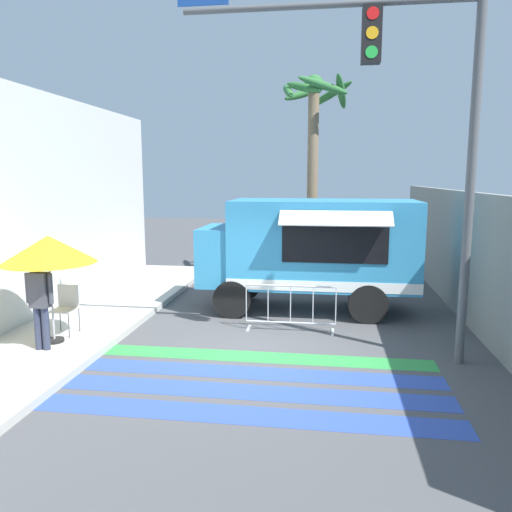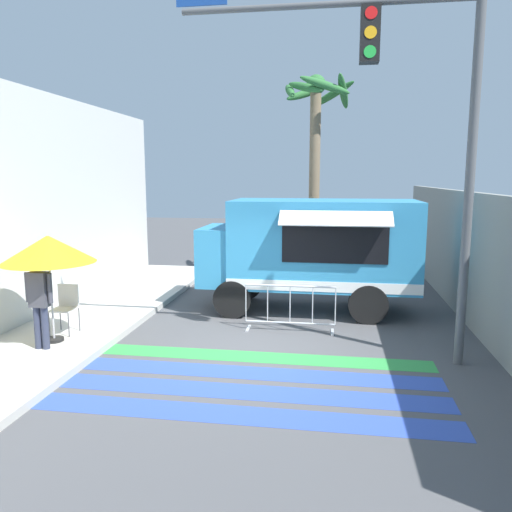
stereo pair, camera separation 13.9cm
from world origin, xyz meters
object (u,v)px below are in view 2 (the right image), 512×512
at_px(food_truck, 307,247).
at_px(barricade_front, 290,309).
at_px(patio_umbrella, 48,249).
at_px(folding_chair, 66,304).
at_px(palm_tree, 316,136).
at_px(vendor_person, 39,298).
at_px(traffic_signal_pole, 411,105).

relative_size(food_truck, barricade_front, 2.68).
bearing_deg(food_truck, patio_umbrella, -142.83).
height_order(food_truck, folding_chair, food_truck).
bearing_deg(barricade_front, food_truck, 81.89).
distance_m(folding_chair, palm_tree, 9.16).
height_order(food_truck, barricade_front, food_truck).
xyz_separation_m(food_truck, folding_chair, (-4.72, -2.96, -0.87)).
bearing_deg(folding_chair, food_truck, 13.31).
xyz_separation_m(food_truck, patio_umbrella, (-4.67, -3.54, 0.34)).
xyz_separation_m(folding_chair, barricade_front, (4.47, 1.21, -0.24)).
distance_m(barricade_front, palm_tree, 6.94).
relative_size(patio_umbrella, folding_chair, 2.12).
relative_size(food_truck, patio_umbrella, 2.52).
relative_size(food_truck, vendor_person, 3.07).
relative_size(vendor_person, palm_tree, 0.27).
relative_size(traffic_signal_pole, patio_umbrella, 3.14).
bearing_deg(vendor_person, folding_chair, 99.11).
height_order(patio_umbrella, barricade_front, patio_umbrella).
relative_size(folding_chair, palm_tree, 0.15).
xyz_separation_m(patio_umbrella, palm_tree, (4.69, 7.43, 2.60)).
distance_m(traffic_signal_pole, palm_tree, 7.31).
relative_size(traffic_signal_pole, palm_tree, 1.02).
bearing_deg(food_truck, palm_tree, 89.72).
xyz_separation_m(food_truck, palm_tree, (0.02, 3.89, 2.94)).
xyz_separation_m(food_truck, traffic_signal_pole, (1.86, -3.19, 2.87)).
bearing_deg(folding_chair, vendor_person, -104.78).
relative_size(patio_umbrella, vendor_person, 1.22).
height_order(traffic_signal_pole, vendor_person, traffic_signal_pole).
relative_size(food_truck, palm_tree, 0.82).
height_order(food_truck, traffic_signal_pole, traffic_signal_pole).
distance_m(food_truck, barricade_front, 2.09).
xyz_separation_m(traffic_signal_pole, barricade_front, (-2.11, 1.44, -3.97)).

